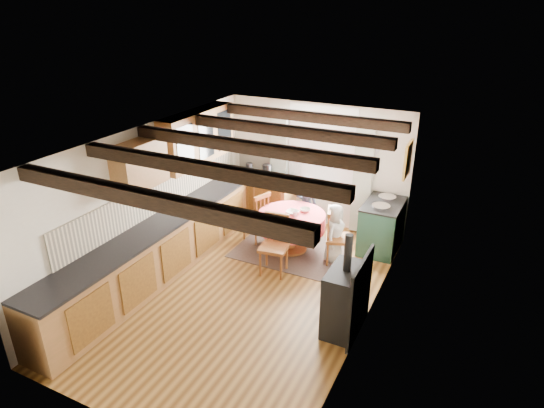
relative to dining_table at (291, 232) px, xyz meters
The scene contains 41 objects.
floor 1.49m from the dining_table, 92.41° to the right, with size 3.60×5.50×0.00m, color olive.
ceiling 2.50m from the dining_table, 92.41° to the right, with size 3.60×5.50×0.00m, color white.
wall_back 1.55m from the dining_table, 92.67° to the left, with size 3.60×0.00×2.40m, color silver.
wall_front 4.28m from the dining_table, 90.83° to the right, with size 3.60×0.00×2.40m, color silver.
wall_left 2.50m from the dining_table, 142.15° to the right, with size 0.00×5.50×2.40m, color silver.
wall_right 2.41m from the dining_table, 39.75° to the right, with size 0.00×5.50×2.40m, color silver.
beam_a 3.96m from the dining_table, 91.01° to the right, with size 3.60×0.16×0.16m, color black.
beam_b 3.13m from the dining_table, 91.43° to the right, with size 3.60×0.16×0.16m, color black.
beam_c 2.43m from the dining_table, 92.41° to the right, with size 3.60×0.16×0.16m, color black.
beam_d 2.00m from the dining_table, 97.77° to the right, with size 3.60×0.16×0.16m, color black.
beam_e 2.03m from the dining_table, 96.27° to the left, with size 3.60×0.16×0.16m, color black.
splash_left 2.33m from the dining_table, 148.09° to the right, with size 0.02×4.50×0.55m, color beige.
splash_back 1.87m from the dining_table, 129.57° to the left, with size 1.40×0.02×0.55m, color beige.
base_cabinet_left 2.13m from the dining_table, 137.18° to the right, with size 0.60×5.30×0.88m, color #935C34.
base_cabinet_back 1.50m from the dining_table, 137.90° to the left, with size 1.30×0.60×0.88m, color #935C34.
worktop_left 2.18m from the dining_table, 136.82° to the right, with size 0.64×5.30×0.04m, color black.
worktop_back 1.58m from the dining_table, 138.47° to the left, with size 1.30×0.64×0.04m, color black.
wall_cabinet_glass 2.34m from the dining_table, behind, with size 0.34×1.80×0.90m, color #935C34.
wall_cabinet_solid 2.88m from the dining_table, 134.08° to the right, with size 0.34×0.90×0.70m, color #935C34.
window_frame 1.79m from the dining_table, 88.26° to the left, with size 1.34×0.03×1.54m, color white.
window_pane 1.79m from the dining_table, 88.27° to the left, with size 1.20×0.01×1.40m, color white.
curtain_left 1.63m from the dining_table, 123.96° to the left, with size 0.35×0.10×2.10m, color #ADADAD.
curtain_right 1.67m from the dining_table, 53.55° to the left, with size 0.35×0.10×2.10m, color #ADADAD.
curtain_rod 2.20m from the dining_table, 88.14° to the left, with size 0.03×0.03×2.00m, color black.
wall_picture 2.33m from the dining_table, 26.55° to the left, with size 0.04×0.50×0.60m, color gold.
wall_plate 2.10m from the dining_table, 52.17° to the left, with size 0.30×0.30×0.02m, color silver.
rug 0.35m from the dining_table, behind, with size 1.89×1.47×0.01m, color brown.
dining_table is the anchor object (origin of this frame).
chair_near 0.82m from the dining_table, 86.51° to the right, with size 0.43×0.45×1.01m, color brown, non-canonical shape.
chair_left 0.76m from the dining_table, behind, with size 0.41×0.43×0.96m, color brown, non-canonical shape.
chair_right 0.88m from the dining_table, ahead, with size 0.42×0.44×0.98m, color brown, non-canonical shape.
aga_range 1.61m from the dining_table, 28.82° to the left, with size 0.64×0.99×0.91m, color #234A39, non-canonical shape.
cast_iron_stove 2.29m from the dining_table, 47.81° to the right, with size 0.43×0.72×1.45m, color black, non-canonical shape.
child_far 0.77m from the dining_table, 91.86° to the left, with size 0.43×0.28×1.17m, color #2A3847.
child_right 0.80m from the dining_table, ahead, with size 0.50×0.33×1.03m, color silver.
bowl_a 0.39m from the dining_table, 53.22° to the left, with size 0.22×0.22×0.05m, color silver.
bowl_b 0.47m from the dining_table, 50.46° to the left, with size 0.18×0.18×0.06m, color silver.
cup 0.42m from the dining_table, 29.14° to the right, with size 0.10×0.10×0.09m, color silver.
canister_tall 1.78m from the dining_table, 144.94° to the left, with size 0.14×0.14×0.23m, color #262628.
canister_wide 1.65m from the dining_table, 132.98° to the left, with size 0.19×0.19×0.21m, color #262628.
canister_slim 1.45m from the dining_table, 134.99° to the left, with size 0.10×0.10×0.28m, color #262628.
Camera 1 is at (2.98, -5.26, 4.12)m, focal length 30.68 mm.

